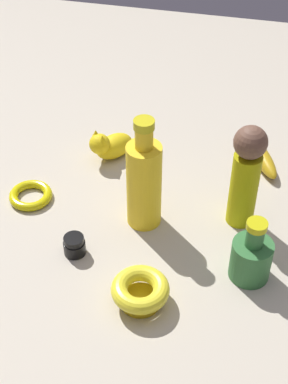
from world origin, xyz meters
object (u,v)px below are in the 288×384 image
object	(u,v)px
nail_polish_jar	(74,245)
bowl	(140,291)
bangle	(31,195)
bottle_short	(251,257)
cat_figurine	(110,145)
bottle_tall	(142,183)
person_figure_adult	(246,174)
banana	(262,157)

from	to	relation	value
nail_polish_jar	bowl	distance (m)	0.18
nail_polish_jar	bowl	xyz separation A→B (m)	(-0.09, -0.15, 0.01)
bangle	bottle_short	bearing A→B (deg)	-102.62
cat_figurine	bowl	world-z (taller)	cat_figurine
bowl	bottle_tall	bearing A→B (deg)	12.54
bottle_short	person_figure_adult	distance (m)	0.17
bottle_tall	nail_polish_jar	world-z (taller)	bottle_tall
person_figure_adult	bowl	world-z (taller)	person_figure_adult
bangle	nail_polish_jar	xyz separation A→B (m)	(-0.13, -0.14, 0.01)
person_figure_adult	nail_polish_jar	xyz separation A→B (m)	(-0.17, 0.30, -0.10)
bangle	banana	xyz separation A→B (m)	(0.24, -0.47, 0.01)
bottle_short	person_figure_adult	xyz separation A→B (m)	(0.14, 0.03, 0.07)
bowl	banana	bearing A→B (deg)	-21.59
person_figure_adult	cat_figurine	distance (m)	0.36
bangle	bottle_tall	distance (m)	0.27
bangle	bottle_short	world-z (taller)	bottle_short
bowl	banana	size ratio (longest dim) A/B	0.66
bottle_tall	banana	bearing A→B (deg)	-42.08
bangle	bowl	size ratio (longest dim) A/B	0.89
bottle_tall	bottle_short	xyz separation A→B (m)	(-0.09, -0.23, -0.06)
bowl	banana	xyz separation A→B (m)	(0.45, -0.18, -0.01)
nail_polish_jar	bowl	size ratio (longest dim) A/B	0.41
banana	nail_polish_jar	bearing A→B (deg)	111.62
bangle	bowl	world-z (taller)	bowl
person_figure_adult	bottle_tall	bearing A→B (deg)	104.18
bangle	person_figure_adult	bearing A→B (deg)	-85.20
bottle_short	bowl	world-z (taller)	bottle_short
bottle_tall	nail_polish_jar	distance (m)	0.18
person_figure_adult	banana	world-z (taller)	person_figure_adult
bottle_tall	bottle_short	size ratio (longest dim) A/B	1.82
bangle	person_figure_adult	xyz separation A→B (m)	(0.04, -0.45, 0.11)
cat_figurine	banana	xyz separation A→B (m)	(0.06, -0.34, -0.02)
nail_polish_jar	bowl	bearing A→B (deg)	-120.08
person_figure_adult	cat_figurine	size ratio (longest dim) A/B	2.10
bangle	nail_polish_jar	world-z (taller)	nail_polish_jar
bottle_short	banana	distance (m)	0.34
bottle_tall	bottle_short	bearing A→B (deg)	-112.50
bottle_short	cat_figurine	bearing A→B (deg)	50.69
nail_polish_jar	banana	size ratio (longest dim) A/B	0.27
bottle_tall	cat_figurine	size ratio (longest dim) A/B	2.26
bottle_tall	banana	xyz separation A→B (m)	(0.25, -0.22, -0.09)
bottle_short	person_figure_adult	bearing A→B (deg)	12.89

